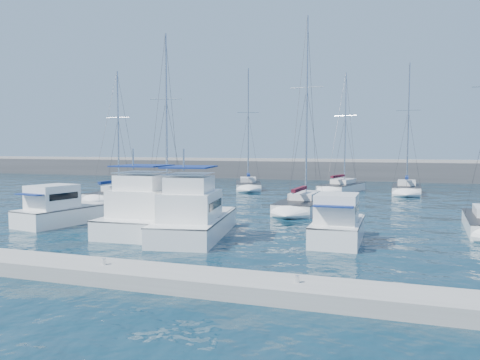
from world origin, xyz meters
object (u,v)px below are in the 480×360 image
(sailboat_mid_d, at_px, (303,204))
(motor_yacht_stbd_inner, at_px, (194,218))
(motor_yacht_port_inner, at_px, (149,214))
(motor_yacht_stbd_outer, at_px, (337,226))
(motor_yacht_port_outer, at_px, (59,211))
(sailboat_mid_a, at_px, (116,195))
(sailboat_back_b, at_px, (342,187))
(sailboat_back_c, at_px, (406,189))
(sailboat_mid_b, at_px, (165,208))
(sailboat_back_a, at_px, (248,185))

(sailboat_mid_d, bearing_deg, motor_yacht_stbd_inner, -103.71)
(motor_yacht_port_inner, relative_size, motor_yacht_stbd_inner, 0.90)
(motor_yacht_stbd_outer, bearing_deg, motor_yacht_port_outer, 179.57)
(motor_yacht_port_outer, distance_m, motor_yacht_stbd_inner, 10.91)
(sailboat_mid_a, xyz_separation_m, sailboat_back_b, (20.67, 17.00, -0.00))
(sailboat_back_c, bearing_deg, sailboat_mid_d, -114.23)
(sailboat_mid_b, bearing_deg, sailboat_mid_d, 16.38)
(sailboat_mid_a, xyz_separation_m, sailboat_mid_b, (9.31, -7.14, -0.00))
(sailboat_mid_b, distance_m, sailboat_back_a, 23.19)
(sailboat_back_a, height_order, sailboat_back_c, sailboat_back_a)
(sailboat_mid_b, height_order, sailboat_back_b, sailboat_mid_b)
(motor_yacht_stbd_inner, height_order, sailboat_back_b, sailboat_back_b)
(motor_yacht_port_inner, xyz_separation_m, sailboat_mid_b, (-2.82, 7.41, -0.62))
(sailboat_mid_a, relative_size, sailboat_back_a, 0.85)
(motor_yacht_port_outer, bearing_deg, sailboat_mid_b, 66.78)
(sailboat_back_b, distance_m, sailboat_back_c, 7.41)
(motor_yacht_stbd_inner, xyz_separation_m, sailboat_back_a, (-6.51, 31.27, -0.59))
(motor_yacht_stbd_outer, bearing_deg, sailboat_mid_d, 108.84)
(sailboat_back_a, xyz_separation_m, sailboat_back_c, (19.08, 0.80, -0.01))
(motor_yacht_stbd_outer, bearing_deg, sailboat_back_b, 95.63)
(sailboat_back_c, bearing_deg, sailboat_mid_b, -127.00)
(sailboat_mid_d, distance_m, sailboat_back_b, 18.41)
(motor_yacht_stbd_inner, height_order, sailboat_back_c, sailboat_back_c)
(motor_yacht_stbd_inner, distance_m, sailboat_mid_d, 14.42)
(motor_yacht_port_inner, bearing_deg, sailboat_back_c, 60.69)
(sailboat_mid_b, relative_size, sailboat_back_a, 0.94)
(motor_yacht_stbd_outer, height_order, sailboat_mid_d, sailboat_mid_d)
(sailboat_mid_a, xyz_separation_m, sailboat_mid_d, (19.48, -1.37, 0.01))
(motor_yacht_port_outer, bearing_deg, sailboat_mid_a, 119.46)
(sailboat_mid_b, bearing_deg, motor_yacht_port_outer, -137.39)
(sailboat_mid_d, relative_size, sailboat_back_b, 1.14)
(motor_yacht_stbd_outer, bearing_deg, motor_yacht_port_inner, -177.68)
(motor_yacht_stbd_outer, distance_m, sailboat_mid_d, 13.40)
(motor_yacht_port_inner, bearing_deg, sailboat_back_b, 72.47)
(sailboat_mid_a, distance_m, sailboat_back_b, 26.76)
(motor_yacht_port_inner, bearing_deg, motor_yacht_stbd_inner, -13.58)
(motor_yacht_stbd_inner, xyz_separation_m, sailboat_mid_d, (3.97, 13.86, -0.60))
(sailboat_back_a, relative_size, sailboat_back_b, 1.07)
(sailboat_mid_b, height_order, sailboat_back_c, sailboat_back_c)
(motor_yacht_port_inner, xyz_separation_m, sailboat_back_c, (15.95, 31.40, -0.59))
(sailboat_back_c, bearing_deg, motor_yacht_stbd_inner, -110.36)
(motor_yacht_port_inner, bearing_deg, sailboat_mid_a, 127.42)
(sailboat_back_b, bearing_deg, sailboat_mid_a, -126.47)
(sailboat_mid_d, distance_m, sailboat_back_a, 20.33)
(sailboat_back_b, bearing_deg, sailboat_back_c, 12.91)
(sailboat_mid_a, bearing_deg, sailboat_mid_d, -3.65)
(sailboat_mid_b, height_order, sailboat_mid_d, sailboat_mid_d)
(sailboat_mid_d, bearing_deg, sailboat_back_c, 67.00)
(motor_yacht_port_outer, distance_m, motor_yacht_stbd_outer, 19.19)
(motor_yacht_stbd_inner, distance_m, motor_yacht_stbd_outer, 8.43)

